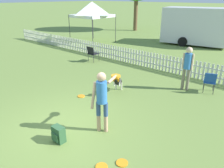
% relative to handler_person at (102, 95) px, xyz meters
% --- Properties ---
extents(ground_plane, '(240.00, 240.00, 0.00)m').
position_rel_handler_person_xyz_m(ground_plane, '(-0.84, -0.60, -1.07)').
color(ground_plane, olive).
extents(handler_person, '(0.47, 1.13, 1.71)m').
position_rel_handler_person_xyz_m(handler_person, '(0.00, 0.00, 0.00)').
color(handler_person, tan).
rests_on(handler_person, ground_plane).
extents(leaping_dog, '(0.69, 1.02, 0.81)m').
position_rel_handler_person_xyz_m(leaping_dog, '(-1.31, 2.22, -0.61)').
color(leaping_dog, black).
rests_on(leaping_dog, ground_plane).
extents(frisbee_near_handler, '(0.27, 0.27, 0.02)m').
position_rel_handler_person_xyz_m(frisbee_near_handler, '(1.22, -0.69, -1.06)').
color(frisbee_near_handler, orange).
rests_on(frisbee_near_handler, ground_plane).
extents(frisbee_near_dog, '(0.27, 0.27, 0.02)m').
position_rel_handler_person_xyz_m(frisbee_near_dog, '(0.96, -1.08, -1.06)').
color(frisbee_near_dog, orange).
rests_on(frisbee_near_dog, ground_plane).
extents(frisbee_midfield, '(0.27, 0.27, 0.02)m').
position_rel_handler_person_xyz_m(frisbee_midfield, '(-2.10, 1.06, -1.06)').
color(frisbee_midfield, orange).
rests_on(frisbee_midfield, ground_plane).
extents(backpack_on_grass, '(0.34, 0.24, 0.43)m').
position_rel_handler_person_xyz_m(backpack_on_grass, '(-0.50, -1.12, -0.86)').
color(backpack_on_grass, '#2D5633').
rests_on(backpack_on_grass, ground_plane).
extents(picket_fence, '(27.82, 0.04, 0.81)m').
position_rel_handler_person_xyz_m(picket_fence, '(-0.84, 5.74, -0.67)').
color(picket_fence, silver).
rests_on(picket_fence, ground_plane).
extents(folding_chair_blue_left, '(0.54, 0.56, 0.82)m').
position_rel_handler_person_xyz_m(folding_chair_blue_left, '(1.35, 4.49, -0.58)').
color(folding_chair_blue_left, '#333338').
rests_on(folding_chair_blue_left, ground_plane).
extents(folding_chair_center, '(0.51, 0.53, 0.87)m').
position_rel_handler_person_xyz_m(folding_chair_center, '(-5.10, 4.59, -0.56)').
color(folding_chair_center, '#333338').
rests_on(folding_chair_center, ground_plane).
extents(canopy_tent_main, '(2.60, 2.60, 3.08)m').
position_rel_handler_person_xyz_m(canopy_tent_main, '(-9.03, 8.52, 1.43)').
color(canopy_tent_main, '#333338').
rests_on(canopy_tent_main, ground_plane).
extents(spectator_standing, '(0.41, 0.27, 1.72)m').
position_rel_handler_person_xyz_m(spectator_standing, '(0.53, 4.18, -0.03)').
color(spectator_standing, '#7A705B').
rests_on(spectator_standing, ground_plane).
extents(equipment_trailer, '(5.59, 3.05, 2.69)m').
position_rel_handler_person_xyz_m(equipment_trailer, '(-2.60, 12.98, 0.34)').
color(equipment_trailer, silver).
rests_on(equipment_trailer, ground_plane).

